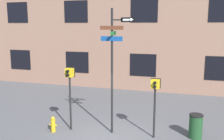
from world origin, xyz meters
name	(u,v)px	position (x,y,z in m)	size (l,w,h in m)	color
street_sign_pole	(114,62)	(-0.04, 0.79, 2.99)	(1.39, 0.75, 5.07)	black
pedestrian_signal_left	(70,82)	(-1.88, 0.60, 2.09)	(0.37, 0.40, 2.70)	black
pedestrian_signal_right	(155,92)	(1.63, 0.82, 1.88)	(0.39, 0.40, 2.39)	black
fire_hydrant	(53,124)	(-2.50, 0.18, 0.32)	(0.35, 0.19, 0.67)	gold
trash_bin	(196,126)	(3.22, 1.25, 0.49)	(0.55, 0.55, 0.97)	#1E4723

